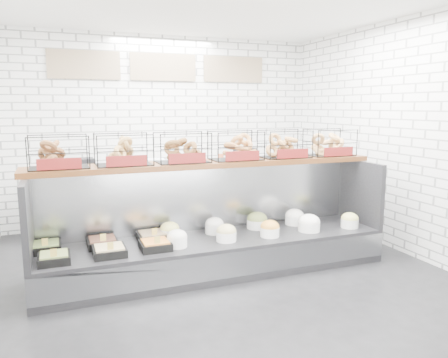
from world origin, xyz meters
name	(u,v)px	position (x,y,z in m)	size (l,w,h in m)	color
ground	(226,280)	(0.00, 0.00, 0.00)	(5.50, 5.50, 0.00)	black
room_shell	(207,92)	(0.00, 0.60, 2.06)	(5.02, 5.51, 3.01)	white
display_case	(215,242)	(-0.01, 0.34, 0.33)	(4.00, 0.90, 1.20)	black
bagel_shelf	(210,150)	(0.00, 0.52, 1.39)	(4.10, 0.50, 0.40)	#44220E
prep_counter	(170,196)	(0.00, 2.43, 0.47)	(4.00, 0.60, 1.20)	#93969B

